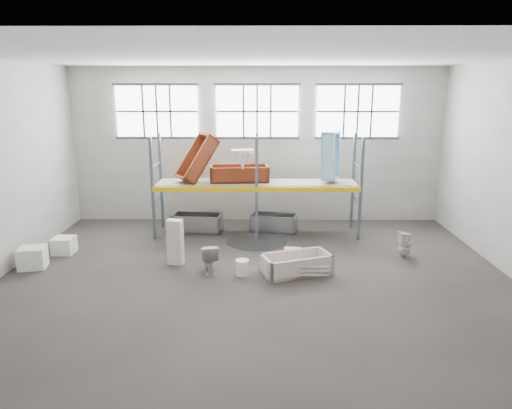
{
  "coord_description": "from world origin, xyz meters",
  "views": [
    {
      "loc": [
        0.12,
        -10.37,
        4.37
      ],
      "look_at": [
        0.0,
        1.5,
        1.4
      ],
      "focal_mm": 33.17,
      "sensor_mm": 36.0,
      "label": 1
    }
  ],
  "objects_px": {
    "toilet_white": "(405,245)",
    "carton_near": "(33,258)",
    "bathtub_beige": "(296,264)",
    "steel_tub_right": "(274,222)",
    "toilet_beige": "(209,258)",
    "bucket": "(242,268)",
    "cistern_tall": "(175,242)",
    "steel_tub_left": "(197,223)",
    "blue_tub_upright": "(331,156)",
    "rust_tub_flat": "(239,174)"
  },
  "relations": [
    {
      "from": "rust_tub_flat",
      "to": "bucket",
      "type": "height_order",
      "value": "rust_tub_flat"
    },
    {
      "from": "toilet_beige",
      "to": "steel_tub_right",
      "type": "bearing_deg",
      "value": -128.52
    },
    {
      "from": "toilet_white",
      "to": "carton_near",
      "type": "bearing_deg",
      "value": -93.62
    },
    {
      "from": "toilet_beige",
      "to": "rust_tub_flat",
      "type": "height_order",
      "value": "rust_tub_flat"
    },
    {
      "from": "toilet_white",
      "to": "cistern_tall",
      "type": "bearing_deg",
      "value": -93.58
    },
    {
      "from": "toilet_beige",
      "to": "steel_tub_right",
      "type": "height_order",
      "value": "toilet_beige"
    },
    {
      "from": "rust_tub_flat",
      "to": "blue_tub_upright",
      "type": "xyz_separation_m",
      "value": [
        2.7,
        -0.16,
        0.57
      ]
    },
    {
      "from": "blue_tub_upright",
      "to": "bucket",
      "type": "xyz_separation_m",
      "value": [
        -2.49,
        -3.31,
        -2.21
      ]
    },
    {
      "from": "rust_tub_flat",
      "to": "toilet_white",
      "type": "bearing_deg",
      "value": -26.46
    },
    {
      "from": "toilet_white",
      "to": "steel_tub_left",
      "type": "bearing_deg",
      "value": -120.01
    },
    {
      "from": "toilet_white",
      "to": "steel_tub_left",
      "type": "relative_size",
      "value": 0.46
    },
    {
      "from": "steel_tub_right",
      "to": "rust_tub_flat",
      "type": "distance_m",
      "value": 1.9
    },
    {
      "from": "bathtub_beige",
      "to": "carton_near",
      "type": "distance_m",
      "value": 6.5
    },
    {
      "from": "bathtub_beige",
      "to": "blue_tub_upright",
      "type": "height_order",
      "value": "blue_tub_upright"
    },
    {
      "from": "steel_tub_left",
      "to": "carton_near",
      "type": "relative_size",
      "value": 2.43
    },
    {
      "from": "toilet_white",
      "to": "rust_tub_flat",
      "type": "height_order",
      "value": "rust_tub_flat"
    },
    {
      "from": "blue_tub_upright",
      "to": "toilet_beige",
      "type": "bearing_deg",
      "value": -136.72
    },
    {
      "from": "toilet_white",
      "to": "bucket",
      "type": "relative_size",
      "value": 1.85
    },
    {
      "from": "blue_tub_upright",
      "to": "bathtub_beige",
      "type": "bearing_deg",
      "value": -110.64
    },
    {
      "from": "steel_tub_right",
      "to": "blue_tub_upright",
      "type": "bearing_deg",
      "value": -11.48
    },
    {
      "from": "bucket",
      "to": "steel_tub_right",
      "type": "bearing_deg",
      "value": 76.78
    },
    {
      "from": "bathtub_beige",
      "to": "bucket",
      "type": "bearing_deg",
      "value": 165.37
    },
    {
      "from": "bathtub_beige",
      "to": "steel_tub_left",
      "type": "bearing_deg",
      "value": 110.07
    },
    {
      "from": "toilet_beige",
      "to": "steel_tub_left",
      "type": "xyz_separation_m",
      "value": [
        -0.72,
        3.29,
        -0.08
      ]
    },
    {
      "from": "bathtub_beige",
      "to": "cistern_tall",
      "type": "distance_m",
      "value": 3.08
    },
    {
      "from": "bathtub_beige",
      "to": "rust_tub_flat",
      "type": "bearing_deg",
      "value": 94.35
    },
    {
      "from": "toilet_white",
      "to": "rust_tub_flat",
      "type": "xyz_separation_m",
      "value": [
        -4.43,
        2.21,
        1.47
      ]
    },
    {
      "from": "blue_tub_upright",
      "to": "steel_tub_right",
      "type": "bearing_deg",
      "value": 168.52
    },
    {
      "from": "bathtub_beige",
      "to": "steel_tub_right",
      "type": "distance_m",
      "value": 3.55
    },
    {
      "from": "carton_near",
      "to": "cistern_tall",
      "type": "bearing_deg",
      "value": 5.13
    },
    {
      "from": "bucket",
      "to": "cistern_tall",
      "type": "bearing_deg",
      "value": 157.24
    },
    {
      "from": "blue_tub_upright",
      "to": "cistern_tall",
      "type": "bearing_deg",
      "value": -148.32
    },
    {
      "from": "steel_tub_left",
      "to": "bucket",
      "type": "height_order",
      "value": "steel_tub_left"
    },
    {
      "from": "toilet_beige",
      "to": "cistern_tall",
      "type": "relative_size",
      "value": 0.62
    },
    {
      "from": "rust_tub_flat",
      "to": "bucket",
      "type": "relative_size",
      "value": 4.66
    },
    {
      "from": "bathtub_beige",
      "to": "cistern_tall",
      "type": "height_order",
      "value": "cistern_tall"
    },
    {
      "from": "toilet_white",
      "to": "steel_tub_right",
      "type": "relative_size",
      "value": 0.49
    },
    {
      "from": "rust_tub_flat",
      "to": "steel_tub_left",
      "type": "bearing_deg",
      "value": 179.07
    },
    {
      "from": "bathtub_beige",
      "to": "toilet_white",
      "type": "bearing_deg",
      "value": 1.49
    },
    {
      "from": "steel_tub_left",
      "to": "blue_tub_upright",
      "type": "xyz_separation_m",
      "value": [
        4.02,
        -0.18,
        2.12
      ]
    },
    {
      "from": "steel_tub_left",
      "to": "bathtub_beige",
      "type": "bearing_deg",
      "value": -50.11
    },
    {
      "from": "bathtub_beige",
      "to": "toilet_beige",
      "type": "relative_size",
      "value": 2.27
    },
    {
      "from": "toilet_beige",
      "to": "carton_near",
      "type": "height_order",
      "value": "toilet_beige"
    },
    {
      "from": "steel_tub_right",
      "to": "bucket",
      "type": "distance_m",
      "value": 3.74
    },
    {
      "from": "cistern_tall",
      "to": "steel_tub_right",
      "type": "relative_size",
      "value": 0.82
    },
    {
      "from": "blue_tub_upright",
      "to": "bucket",
      "type": "relative_size",
      "value": 3.76
    },
    {
      "from": "bucket",
      "to": "carton_near",
      "type": "distance_m",
      "value": 5.22
    },
    {
      "from": "steel_tub_right",
      "to": "blue_tub_upright",
      "type": "relative_size",
      "value": 1.0
    },
    {
      "from": "steel_tub_right",
      "to": "bucket",
      "type": "bearing_deg",
      "value": -103.22
    },
    {
      "from": "steel_tub_left",
      "to": "blue_tub_upright",
      "type": "distance_m",
      "value": 4.55
    }
  ]
}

